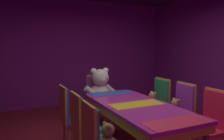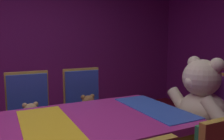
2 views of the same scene
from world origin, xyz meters
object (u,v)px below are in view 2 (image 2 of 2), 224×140
(banquet_table, at_px, (48,138))
(teddy_left_1, at_px, (31,119))
(throne_chair, at_px, (212,113))
(chair_left_2, at_px, (84,104))
(chair_left_1, at_px, (29,112))
(king_teddy_bear, at_px, (200,100))
(teddy_left_2, at_px, (89,109))

(banquet_table, xyz_separation_m, teddy_left_1, (-0.69, -0.02, -0.08))
(banquet_table, xyz_separation_m, throne_chair, (0.00, 1.54, -0.05))
(throne_chair, bearing_deg, chair_left_2, -40.87)
(chair_left_1, height_order, king_teddy_bear, king_teddy_bear)
(teddy_left_1, height_order, king_teddy_bear, king_teddy_bear)
(chair_left_2, bearing_deg, teddy_left_2, 0.00)
(chair_left_1, distance_m, chair_left_2, 0.58)
(chair_left_1, height_order, throne_chair, same)
(chair_left_1, xyz_separation_m, teddy_left_2, (0.12, 0.57, -0.02))
(banquet_table, relative_size, teddy_left_2, 7.08)
(chair_left_1, relative_size, king_teddy_bear, 1.37)
(teddy_left_1, relative_size, throne_chair, 0.28)
(banquet_table, distance_m, chair_left_1, 0.83)
(chair_left_2, distance_m, king_teddy_bear, 1.19)
(teddy_left_2, bearing_deg, throne_chair, 54.20)
(teddy_left_1, relative_size, king_teddy_bear, 0.38)
(banquet_table, relative_size, throne_chair, 2.05)
(throne_chair, relative_size, king_teddy_bear, 1.37)
(throne_chair, bearing_deg, king_teddy_bear, -0.00)
(banquet_table, bearing_deg, throne_chair, 90.00)
(banquet_table, distance_m, king_teddy_bear, 1.38)
(chair_left_1, bearing_deg, king_teddy_bear, 59.23)
(chair_left_2, relative_size, throne_chair, 1.00)
(banquet_table, height_order, throne_chair, throne_chair)
(teddy_left_1, xyz_separation_m, throne_chair, (0.69, 1.56, 0.03))
(banquet_table, xyz_separation_m, chair_left_2, (-0.86, 0.55, -0.05))
(banquet_table, bearing_deg, king_teddy_bear, 90.00)
(chair_left_1, bearing_deg, banquet_table, 1.46)
(chair_left_1, relative_size, chair_left_2, 1.00)
(chair_left_1, relative_size, throne_chair, 1.00)
(chair_left_1, bearing_deg, teddy_left_1, -0.00)
(chair_left_1, distance_m, teddy_left_2, 0.59)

